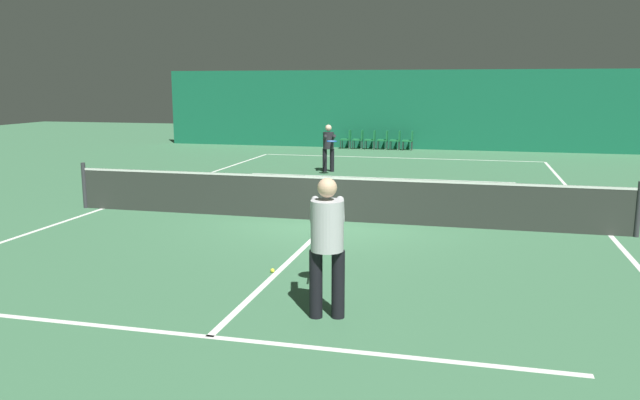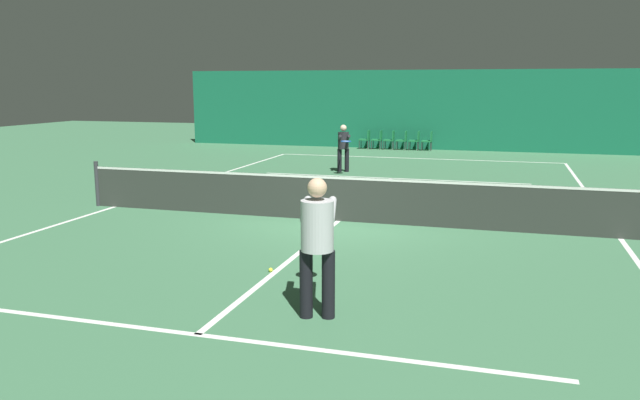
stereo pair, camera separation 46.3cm
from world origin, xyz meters
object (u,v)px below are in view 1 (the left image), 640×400
player_near (327,237)px  courtside_chair_4 (397,139)px  player_far (329,145)px  courtside_chair_2 (372,138)px  courtside_chair_5 (409,139)px  courtside_chair_1 (359,138)px  tennis_ball (273,270)px  courtside_chair_0 (347,138)px  tennis_net (332,197)px  courtside_chair_3 (384,139)px

player_near → courtside_chair_4: 20.49m
player_far → courtside_chair_2: size_ratio=1.86×
player_near → courtside_chair_5: 20.45m
courtside_chair_1 → courtside_chair_2: bearing=90.0°
courtside_chair_4 → tennis_ball: size_ratio=12.73×
courtside_chair_1 → courtside_chair_0: bearing=-90.0°
player_far → courtside_chair_1: (-0.34, 7.62, -0.42)m
player_far → courtside_chair_4: bearing=150.7°
player_near → tennis_net: bearing=-0.5°
courtside_chair_3 → tennis_ball: courtside_chair_3 is taller
player_far → courtside_chair_3: bearing=154.8°
player_near → tennis_ball: bearing=25.3°
courtside_chair_0 → tennis_ball: size_ratio=12.73×
courtside_chair_5 → courtside_chair_3: bearing=-90.0°
tennis_ball → courtside_chair_4: bearing=91.2°
courtside_chair_1 → courtside_chair_2: (0.56, 0.00, 0.00)m
player_near → courtside_chair_2: 20.61m
tennis_net → player_far: player_far is taller
courtside_chair_4 → player_far: bearing=-10.0°
player_far → courtside_chair_5: 7.86m
player_near → tennis_ball: size_ratio=26.66×
courtside_chair_0 → courtside_chair_3: size_ratio=1.00×
courtside_chair_5 → tennis_ball: courtside_chair_5 is taller
courtside_chair_2 → courtside_chair_3: size_ratio=1.00×
tennis_ball → courtside_chair_3: bearing=92.9°
courtside_chair_3 → tennis_ball: size_ratio=12.73×
courtside_chair_4 → player_near: bearing=4.5°
tennis_net → courtside_chair_4: (-0.45, 14.99, -0.03)m
courtside_chair_4 → courtside_chair_1: bearing=-90.0°
player_near → courtside_chair_5: (-1.06, 20.42, -0.54)m
tennis_ball → courtside_chair_0: bearing=97.9°
player_near → tennis_ball: player_near is taller
courtside_chair_5 → courtside_chair_0: bearing=-90.0°
tennis_net → courtside_chair_4: tennis_net is taller
courtside_chair_4 → tennis_ball: bearing=1.2°
courtside_chair_1 → courtside_chair_3: (1.12, 0.00, 0.00)m
tennis_ball → tennis_net: bearing=88.9°
player_far → courtside_chair_2: player_far is taller
courtside_chair_1 → player_near: bearing=9.2°
courtside_chair_2 → courtside_chair_4: (1.12, 0.00, 0.00)m
tennis_net → tennis_ball: (-0.07, -3.84, -0.48)m
courtside_chair_5 → player_near: bearing=3.0°
player_far → courtside_chair_3: 7.67m
courtside_chair_2 → courtside_chair_4: size_ratio=1.00×
tennis_net → courtside_chair_0: tennis_net is taller
courtside_chair_2 → tennis_ball: 18.89m
courtside_chair_0 → courtside_chair_3: (1.68, 0.00, 0.00)m
tennis_net → player_far: size_ratio=7.70×
tennis_net → courtside_chair_4: size_ratio=14.29×
player_far → courtside_chair_5: size_ratio=1.86×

